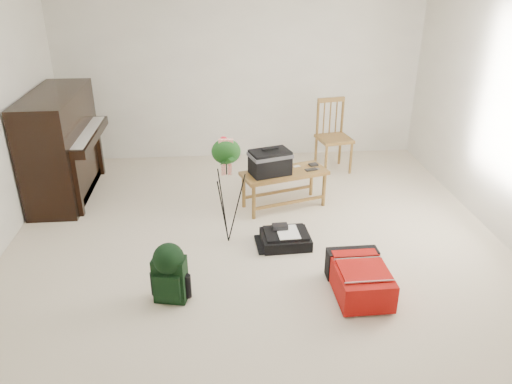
{
  "coord_description": "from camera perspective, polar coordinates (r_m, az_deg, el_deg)",
  "views": [
    {
      "loc": [
        -0.37,
        -4.13,
        2.63
      ],
      "look_at": [
        0.01,
        0.35,
        0.52
      ],
      "focal_mm": 35.0,
      "sensor_mm": 36.0,
      "label": 1
    }
  ],
  "objects": [
    {
      "name": "floor",
      "position": [
        4.91,
        0.27,
        -7.2
      ],
      "size": [
        5.0,
        5.5,
        0.01
      ],
      "primitive_type": "cube",
      "color": "beige",
      "rests_on": "ground"
    },
    {
      "name": "wall_back",
      "position": [
        7.02,
        -1.76,
        13.87
      ],
      "size": [
        5.0,
        0.04,
        2.5
      ],
      "primitive_type": "cube",
      "color": "white",
      "rests_on": "floor"
    },
    {
      "name": "piano",
      "position": [
        6.34,
        -21.25,
        4.78
      ],
      "size": [
        0.71,
        1.5,
        1.25
      ],
      "color": "black",
      "rests_on": "floor"
    },
    {
      "name": "bench",
      "position": [
        5.61,
        2.06,
        3.18
      ],
      "size": [
        1.04,
        0.66,
        0.75
      ],
      "rotation": [
        0.0,
        0.0,
        0.3
      ],
      "color": "olive",
      "rests_on": "floor"
    },
    {
      "name": "dining_chair",
      "position": [
        6.78,
        8.87,
        6.3
      ],
      "size": [
        0.48,
        0.48,
        0.96
      ],
      "rotation": [
        0.0,
        0.0,
        0.18
      ],
      "color": "olive",
      "rests_on": "floor"
    },
    {
      "name": "red_suitcase",
      "position": [
        4.45,
        11.61,
        -9.34
      ],
      "size": [
        0.46,
        0.66,
        0.28
      ],
      "rotation": [
        0.0,
        0.0,
        0.02
      ],
      "color": "#BE080F",
      "rests_on": "floor"
    },
    {
      "name": "black_duffel",
      "position": [
        5.05,
        3.37,
        -5.28
      ],
      "size": [
        0.5,
        0.41,
        0.2
      ],
      "rotation": [
        0.0,
        0.0,
        0.05
      ],
      "color": "black",
      "rests_on": "floor"
    },
    {
      "name": "green_backpack",
      "position": [
        4.23,
        -9.86,
        -8.79
      ],
      "size": [
        0.3,
        0.27,
        0.53
      ],
      "rotation": [
        0.0,
        0.0,
        -0.21
      ],
      "color": "black",
      "rests_on": "floor"
    },
    {
      "name": "flower_stand",
      "position": [
        4.88,
        -3.32,
        -0.02
      ],
      "size": [
        0.37,
        0.37,
        1.14
      ],
      "rotation": [
        0.0,
        0.0,
        -0.03
      ],
      "color": "black",
      "rests_on": "floor"
    }
  ]
}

